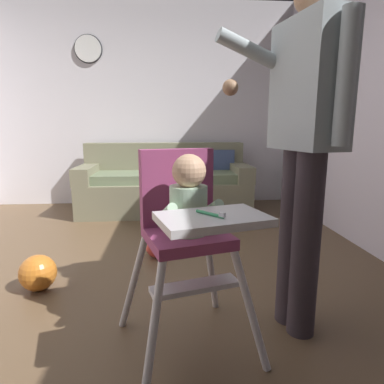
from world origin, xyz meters
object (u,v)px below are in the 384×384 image
adult_standing (305,142)px  toy_ball (38,273)px  toy_ball_second (157,247)px  wall_clock (88,49)px  couch (166,185)px  high_chair (187,215)px

adult_standing → toy_ball: bearing=-30.5°
toy_ball → toy_ball_second: size_ratio=1.33×
adult_standing → wall_clock: 3.67m
couch → toy_ball: 2.25m
toy_ball → wall_clock: (-0.14, 2.55, 1.95)m
toy_ball → wall_clock: wall_clock is taller
couch → toy_ball: size_ratio=8.89×
toy_ball_second → high_chair: bearing=-80.9°
adult_standing → toy_ball_second: (-0.77, 1.02, -0.90)m
couch → toy_ball: (-0.84, -2.07, -0.21)m
couch → adult_standing: bearing=14.8°
toy_ball → wall_clock: size_ratio=0.66×
toy_ball_second → wall_clock: 3.00m
adult_standing → toy_ball: 1.84m
toy_ball → couch: bearing=67.9°
couch → adult_standing: (0.69, -2.60, 0.66)m
high_chair → toy_ball_second: bearing=173.4°
couch → wall_clock: wall_clock is taller
high_chair → toy_ball: size_ratio=4.06×
adult_standing → toy_ball_second: 1.56m
toy_ball → high_chair: bearing=-34.1°
high_chair → toy_ball_second: 1.28m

